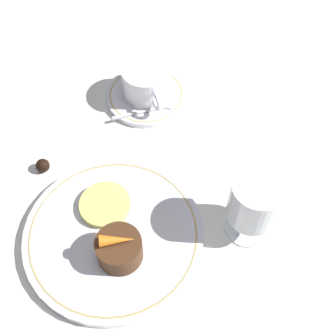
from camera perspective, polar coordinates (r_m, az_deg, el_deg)
name	(u,v)px	position (r m, az deg, el deg)	size (l,w,h in m)	color
ground_plane	(130,232)	(0.69, -4.60, -7.81)	(3.00, 3.00, 0.00)	white
dinner_plate	(114,237)	(0.68, -6.58, -8.34)	(0.26, 0.26, 0.01)	white
saucer	(146,95)	(0.84, -2.68, 8.83)	(0.14, 0.14, 0.01)	white
coffee_cup	(146,81)	(0.81, -2.70, 10.50)	(0.11, 0.08, 0.06)	white
spoon	(153,110)	(0.81, -1.87, 7.13)	(0.02, 0.12, 0.00)	silver
wine_glass	(254,203)	(0.64, 10.50, -4.18)	(0.07, 0.07, 0.12)	silver
dessert_cake	(119,249)	(0.65, -5.96, -9.80)	(0.06, 0.06, 0.04)	#4C2D19
carrot_garnish	(117,240)	(0.62, -6.19, -8.74)	(0.03, 0.05, 0.02)	orange
pineapple_slice	(105,205)	(0.70, -7.69, -4.47)	(0.08, 0.08, 0.01)	#EFE075
chocolate_truffle	(43,165)	(0.76, -15.02, 0.30)	(0.02, 0.02, 0.02)	black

